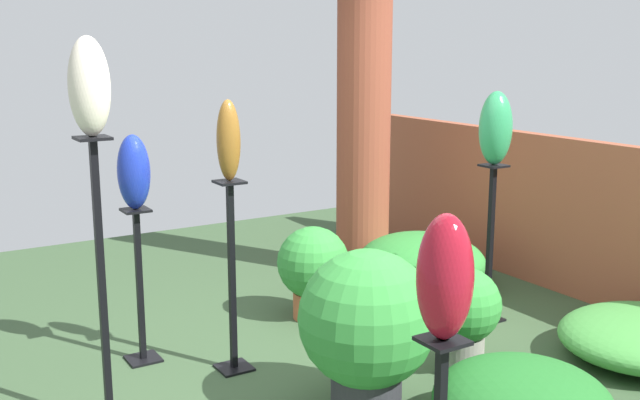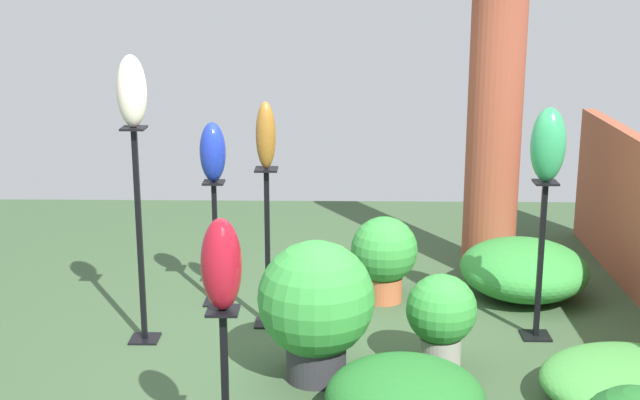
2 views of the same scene
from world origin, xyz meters
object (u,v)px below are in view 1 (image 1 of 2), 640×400
(potted_plant_mid_left, at_px, (367,324))
(potted_plant_front_left, at_px, (463,312))
(potted_plant_front_right, at_px, (313,267))
(pedestal_bronze, at_px, (232,285))
(art_vase_cobalt, at_px, (134,172))
(pedestal_jade, at_px, (490,250))
(pedestal_ivory, at_px, (103,298))
(brick_pillar, at_px, (364,114))
(pedestal_cobalt, at_px, (140,293))
(art_vase_bronze, at_px, (229,140))
(art_vase_jade, at_px, (496,128))
(art_vase_ruby, at_px, (445,277))
(art_vase_ivory, at_px, (89,87))

(potted_plant_mid_left, distance_m, potted_plant_front_left, 0.82)
(potted_plant_front_left, xyz_separation_m, potted_plant_front_right, (-1.25, -0.31, 0.01))
(pedestal_bronze, xyz_separation_m, art_vase_cobalt, (-0.42, -0.44, 0.67))
(pedestal_jade, distance_m, pedestal_ivory, 2.78)
(brick_pillar, xyz_separation_m, potted_plant_mid_left, (2.11, -1.43, -0.87))
(pedestal_jade, height_order, pedestal_cobalt, pedestal_jade)
(pedestal_cobalt, relative_size, potted_plant_front_left, 1.50)
(pedestal_ivory, distance_m, potted_plant_mid_left, 1.37)
(art_vase_bronze, distance_m, potted_plant_mid_left, 1.32)
(art_vase_bronze, bearing_deg, art_vase_jade, 84.27)
(pedestal_bronze, distance_m, pedestal_jade, 1.93)
(art_vase_cobalt, bearing_deg, potted_plant_front_left, 54.06)
(brick_pillar, bearing_deg, pedestal_bronze, -55.72)
(art_vase_cobalt, bearing_deg, art_vase_ruby, 8.76)
(brick_pillar, relative_size, pedestal_jade, 2.43)
(art_vase_bronze, xyz_separation_m, art_vase_cobalt, (-0.42, -0.44, -0.21))
(art_vase_jade, distance_m, potted_plant_mid_left, 1.91)
(potted_plant_mid_left, bearing_deg, pedestal_ivory, -115.36)
(pedestal_cobalt, height_order, pedestal_ivory, pedestal_ivory)
(pedestal_cobalt, bearing_deg, brick_pillar, 109.90)
(pedestal_bronze, distance_m, art_vase_ruby, 2.07)
(pedestal_ivory, height_order, art_vase_ivory, art_vase_ivory)
(art_vase_jade, xyz_separation_m, potted_plant_mid_left, (0.69, -1.55, -0.89))
(pedestal_bronze, xyz_separation_m, potted_plant_front_right, (-0.50, 0.87, -0.15))
(pedestal_cobalt, bearing_deg, art_vase_jade, 75.44)
(pedestal_ivory, xyz_separation_m, potted_plant_front_left, (0.45, 2.03, -0.33))
(art_vase_jade, relative_size, art_vase_ivory, 1.06)
(brick_pillar, distance_m, pedestal_cobalt, 2.56)
(pedestal_cobalt, height_order, potted_plant_mid_left, pedestal_cobalt)
(pedestal_jade, relative_size, art_vase_ruby, 2.41)
(brick_pillar, bearing_deg, pedestal_ivory, -60.04)
(pedestal_cobalt, bearing_deg, art_vase_ivory, -30.11)
(potted_plant_mid_left, bearing_deg, potted_plant_front_left, 99.58)
(pedestal_cobalt, distance_m, art_vase_jade, 2.61)
(brick_pillar, height_order, pedestal_cobalt, brick_pillar)
(brick_pillar, xyz_separation_m, art_vase_ruby, (3.21, -1.87, -0.24))
(art_vase_bronze, bearing_deg, brick_pillar, 124.28)
(pedestal_jade, bearing_deg, brick_pillar, -175.36)
(pedestal_jade, bearing_deg, art_vase_cobalt, -104.56)
(art_vase_ruby, bearing_deg, art_vase_bronze, 178.10)
(brick_pillar, xyz_separation_m, pedestal_jade, (1.42, 0.12, -0.86))
(pedestal_cobalt, distance_m, pedestal_ivory, 0.87)
(pedestal_bronze, bearing_deg, pedestal_ivory, -70.51)
(pedestal_jade, xyz_separation_m, art_vase_bronze, (-0.19, -1.92, 0.89))
(pedestal_bronze, relative_size, pedestal_jade, 1.03)
(brick_pillar, xyz_separation_m, art_vase_cobalt, (0.81, -2.24, -0.18))
(art_vase_ruby, bearing_deg, pedestal_jade, 131.98)
(art_vase_jade, bearing_deg, art_vase_ivory, -87.74)
(pedestal_ivory, distance_m, art_vase_cobalt, 0.97)
(pedestal_ivory, relative_size, art_vase_ruby, 3.23)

